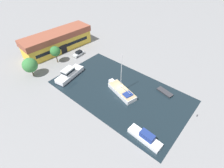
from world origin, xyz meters
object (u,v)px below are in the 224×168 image
Objects in this scene: warehouse_building at (58,41)px; parked_car at (79,53)px; sailboat_moored at (122,91)px; motor_cruiser at (69,74)px; cabin_boat at (145,137)px; small_dinghy at (165,92)px; quay_tree_near_building at (55,51)px; quay_tree_by_water at (30,65)px.

parked_car is (2.01, -9.23, -2.70)m from warehouse_building.
parked_car is 25.18m from sailboat_moored.
motor_cruiser is 1.32× the size of cabin_boat.
warehouse_building is at bearing -36.58° from motor_cruiser.
parked_car is at bearing -74.93° from small_dinghy.
motor_cruiser is at bearing -104.45° from quay_tree_near_building.
parked_car is at bearing -15.15° from quay_tree_near_building.
warehouse_building is 5.88× the size of parked_car.
motor_cruiser is 29.03m from small_dinghy.
quay_tree_near_building is 0.98× the size of quay_tree_by_water.
cabin_boat is at bearing -107.63° from sailboat_moored.
small_dinghy is (12.75, -26.06, -0.90)m from motor_cruiser.
quay_tree_near_building is 1.33× the size of parked_car.
parked_car is at bearing -63.70° from motor_cruiser.
parked_car is 0.93× the size of small_dinghy.
quay_tree_near_building reaches higher than parked_car.
small_dinghy is (10.21, -35.92, -4.07)m from quay_tree_near_building.
quay_tree_near_building reaches higher than small_dinghy.
warehouse_building is 2.59× the size of motor_cruiser.
sailboat_moored is 15.44m from cabin_boat.
warehouse_building is at bearing 50.14° from quay_tree_near_building.
sailboat_moored is at bearing -174.20° from motor_cruiser.
sailboat_moored is (-3.67, -33.76, -2.77)m from warehouse_building.
quay_tree_near_building is 37.56m from small_dinghy.
cabin_boat is at bearing 155.04° from parked_car.
parked_car is 13.00m from motor_cruiser.
quay_tree_by_water reaches higher than motor_cruiser.
quay_tree_near_building is (-5.92, -7.08, 0.80)m from warehouse_building.
quay_tree_by_water is at bearing -49.55° from small_dinghy.
cabin_boat is (3.53, -39.14, -3.07)m from quay_tree_by_water.
warehouse_building is 3.41× the size of cabin_boat.
cabin_boat is (-6.07, -39.69, -3.47)m from quay_tree_near_building.
quay_tree_near_building reaches higher than motor_cruiser.
warehouse_building reaches higher than motor_cruiser.
motor_cruiser is (7.06, -9.31, -2.77)m from quay_tree_by_water.
motor_cruiser is at bearing -52.73° from small_dinghy.
cabin_boat is at bearing 24.26° from small_dinghy.
small_dinghy is (4.29, -43.00, -3.27)m from warehouse_building.
quay_tree_by_water is at bearing -149.26° from warehouse_building.
sailboat_moored reaches higher than warehouse_building.
quay_tree_by_water reaches higher than cabin_boat.
warehouse_building is 43.34m from small_dinghy.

